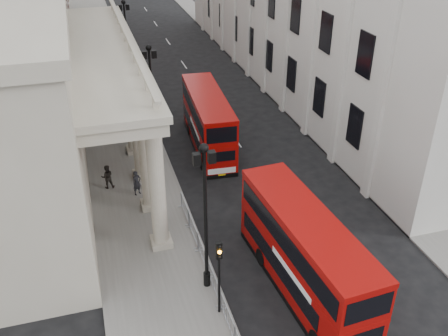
{
  "coord_description": "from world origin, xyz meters",
  "views": [
    {
      "loc": [
        -5.24,
        -15.08,
        18.53
      ],
      "look_at": [
        2.43,
        11.21,
        2.71
      ],
      "focal_mm": 40.0,
      "sensor_mm": 36.0,
      "label": 1
    }
  ],
  "objects_px": {
    "lamp_post_south": "(205,209)",
    "pedestrian_b": "(107,177)",
    "pedestrian_c": "(118,132)",
    "lamp_post_north": "(127,36)",
    "bus_far": "(208,120)",
    "lamp_post_mid": "(152,91)",
    "pedestrian_a": "(137,183)",
    "bus_near": "(304,253)",
    "traffic_light": "(219,265)"
  },
  "relations": [
    {
      "from": "lamp_post_south",
      "to": "pedestrian_b",
      "type": "xyz_separation_m",
      "value": [
        -4.13,
        11.17,
        -3.93
      ]
    },
    {
      "from": "pedestrian_b",
      "to": "pedestrian_c",
      "type": "relative_size",
      "value": 1.1
    },
    {
      "from": "lamp_post_north",
      "to": "pedestrian_b",
      "type": "relative_size",
      "value": 4.81
    },
    {
      "from": "pedestrian_c",
      "to": "bus_far",
      "type": "bearing_deg",
      "value": 9.38
    },
    {
      "from": "lamp_post_south",
      "to": "lamp_post_mid",
      "type": "xyz_separation_m",
      "value": [
        0.0,
        16.0,
        0.0
      ]
    },
    {
      "from": "pedestrian_a",
      "to": "lamp_post_south",
      "type": "bearing_deg",
      "value": -105.93
    },
    {
      "from": "lamp_post_south",
      "to": "bus_near",
      "type": "bearing_deg",
      "value": -18.07
    },
    {
      "from": "traffic_light",
      "to": "pedestrian_a",
      "type": "bearing_deg",
      "value": 101.48
    },
    {
      "from": "lamp_post_south",
      "to": "pedestrian_b",
      "type": "height_order",
      "value": "lamp_post_south"
    },
    {
      "from": "bus_near",
      "to": "bus_far",
      "type": "relative_size",
      "value": 1.04
    },
    {
      "from": "lamp_post_north",
      "to": "traffic_light",
      "type": "distance_m",
      "value": 34.07
    },
    {
      "from": "pedestrian_c",
      "to": "lamp_post_north",
      "type": "bearing_deg",
      "value": 110.41
    },
    {
      "from": "pedestrian_b",
      "to": "pedestrian_c",
      "type": "distance_m",
      "value": 7.13
    },
    {
      "from": "lamp_post_mid",
      "to": "pedestrian_c",
      "type": "distance_m",
      "value": 5.3
    },
    {
      "from": "bus_near",
      "to": "lamp_post_south",
      "type": "bearing_deg",
      "value": 157.89
    },
    {
      "from": "bus_near",
      "to": "bus_far",
      "type": "xyz_separation_m",
      "value": [
        -0.57,
        16.91,
        -0.08
      ]
    },
    {
      "from": "pedestrian_b",
      "to": "lamp_post_mid",
      "type": "bearing_deg",
      "value": -131.06
    },
    {
      "from": "lamp_post_north",
      "to": "bus_near",
      "type": "bearing_deg",
      "value": -82.06
    },
    {
      "from": "lamp_post_south",
      "to": "lamp_post_mid",
      "type": "distance_m",
      "value": 16.0
    },
    {
      "from": "lamp_post_south",
      "to": "pedestrian_b",
      "type": "relative_size",
      "value": 4.81
    },
    {
      "from": "bus_far",
      "to": "bus_near",
      "type": "bearing_deg",
      "value": -84.34
    },
    {
      "from": "lamp_post_south",
      "to": "lamp_post_north",
      "type": "xyz_separation_m",
      "value": [
        0.0,
        32.0,
        0.0
      ]
    },
    {
      "from": "bus_near",
      "to": "pedestrian_c",
      "type": "distance_m",
      "value": 21.09
    },
    {
      "from": "lamp_post_north",
      "to": "pedestrian_b",
      "type": "distance_m",
      "value": 21.59
    },
    {
      "from": "lamp_post_south",
      "to": "pedestrian_c",
      "type": "relative_size",
      "value": 5.28
    },
    {
      "from": "traffic_light",
      "to": "lamp_post_north",
      "type": "bearing_deg",
      "value": 90.17
    },
    {
      "from": "lamp_post_north",
      "to": "bus_far",
      "type": "xyz_separation_m",
      "value": [
        4.11,
        -16.62,
        -2.61
      ]
    },
    {
      "from": "bus_near",
      "to": "pedestrian_c",
      "type": "relative_size",
      "value": 6.8
    },
    {
      "from": "lamp_post_mid",
      "to": "lamp_post_north",
      "type": "relative_size",
      "value": 1.0
    },
    {
      "from": "lamp_post_south",
      "to": "pedestrian_b",
      "type": "distance_m",
      "value": 12.54
    },
    {
      "from": "traffic_light",
      "to": "bus_near",
      "type": "height_order",
      "value": "bus_near"
    },
    {
      "from": "bus_far",
      "to": "pedestrian_b",
      "type": "distance_m",
      "value": 9.35
    },
    {
      "from": "bus_far",
      "to": "pedestrian_b",
      "type": "relative_size",
      "value": 5.97
    },
    {
      "from": "lamp_post_mid",
      "to": "bus_far",
      "type": "height_order",
      "value": "lamp_post_mid"
    },
    {
      "from": "pedestrian_c",
      "to": "pedestrian_a",
      "type": "bearing_deg",
      "value": -55.54
    },
    {
      "from": "traffic_light",
      "to": "pedestrian_b",
      "type": "bearing_deg",
      "value": 107.79
    },
    {
      "from": "lamp_post_south",
      "to": "bus_far",
      "type": "height_order",
      "value": "lamp_post_south"
    },
    {
      "from": "lamp_post_north",
      "to": "bus_near",
      "type": "xyz_separation_m",
      "value": [
        4.68,
        -33.53,
        -2.53
      ]
    },
    {
      "from": "lamp_post_mid",
      "to": "pedestrian_b",
      "type": "bearing_deg",
      "value": -130.58
    },
    {
      "from": "lamp_post_north",
      "to": "lamp_post_south",
      "type": "bearing_deg",
      "value": -90.0
    },
    {
      "from": "pedestrian_b",
      "to": "lamp_post_south",
      "type": "bearing_deg",
      "value": 109.82
    },
    {
      "from": "lamp_post_mid",
      "to": "bus_near",
      "type": "distance_m",
      "value": 18.31
    },
    {
      "from": "lamp_post_mid",
      "to": "pedestrian_b",
      "type": "height_order",
      "value": "lamp_post_mid"
    },
    {
      "from": "bus_far",
      "to": "lamp_post_north",
      "type": "bearing_deg",
      "value": 107.64
    },
    {
      "from": "pedestrian_a",
      "to": "bus_near",
      "type": "bearing_deg",
      "value": -87.47
    },
    {
      "from": "traffic_light",
      "to": "bus_far",
      "type": "height_order",
      "value": "traffic_light"
    },
    {
      "from": "traffic_light",
      "to": "bus_near",
      "type": "distance_m",
      "value": 4.66
    },
    {
      "from": "bus_far",
      "to": "pedestrian_a",
      "type": "xyz_separation_m",
      "value": [
        -6.4,
        -5.61,
        -1.31
      ]
    },
    {
      "from": "lamp_post_north",
      "to": "pedestrian_c",
      "type": "distance_m",
      "value": 14.66
    },
    {
      "from": "traffic_light",
      "to": "bus_near",
      "type": "bearing_deg",
      "value": 6.15
    }
  ]
}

